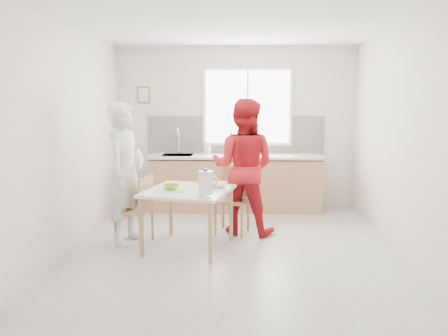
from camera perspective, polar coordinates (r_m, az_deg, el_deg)
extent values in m
plane|color=#B7B7B2|center=(5.48, 1.32, -10.55)|extent=(4.50, 4.50, 0.00)
plane|color=silver|center=(7.43, 1.51, 5.30)|extent=(4.00, 0.00, 4.00)
plane|color=silver|center=(2.95, 1.04, -0.56)|extent=(4.00, 0.00, 4.00)
plane|color=silver|center=(5.57, -19.70, 3.48)|extent=(0.00, 4.50, 4.50)
plane|color=silver|center=(5.55, 22.56, 3.29)|extent=(0.00, 4.50, 4.50)
plane|color=white|center=(5.23, 1.44, 18.51)|extent=(4.50, 4.50, 0.00)
cube|color=white|center=(7.40, 3.09, 7.98)|extent=(1.50, 0.03, 1.30)
cube|color=white|center=(7.38, 3.09, 7.98)|extent=(1.40, 0.02, 1.20)
cube|color=white|center=(7.38, 3.09, 7.98)|extent=(0.03, 0.03, 1.20)
cube|color=white|center=(7.43, 1.51, 4.33)|extent=(3.00, 0.02, 0.65)
cube|color=#629443|center=(7.57, -10.46, 9.39)|extent=(0.22, 0.02, 0.28)
cube|color=beige|center=(7.56, -10.47, 9.39)|extent=(0.16, 0.01, 0.22)
cube|color=tan|center=(7.25, 1.47, -2.14)|extent=(2.80, 0.60, 0.86)
cube|color=#3F3326|center=(7.34, 1.46, -5.05)|extent=(2.80, 0.54, 0.10)
cube|color=silver|center=(7.18, 1.48, 1.55)|extent=(2.84, 0.64, 0.04)
cube|color=#A5A5AA|center=(7.24, -6.06, 1.61)|extent=(0.50, 0.40, 0.03)
cylinder|color=silver|center=(7.38, -5.91, 3.28)|extent=(0.02, 0.02, 0.36)
torus|color=silver|center=(7.29, -6.01, 4.63)|extent=(0.02, 0.18, 0.18)
cube|color=white|center=(5.35, -4.69, -3.02)|extent=(1.18, 1.18, 0.04)
cylinder|color=tan|center=(5.24, -10.72, -7.73)|extent=(0.05, 0.05, 0.69)
cylinder|color=tan|center=(5.97, -6.99, -5.52)|extent=(0.05, 0.05, 0.69)
cylinder|color=tan|center=(4.92, -1.77, -8.68)|extent=(0.05, 0.05, 0.69)
cylinder|color=tan|center=(5.70, 0.93, -6.18)|extent=(0.05, 0.05, 0.69)
cube|color=tan|center=(5.72, -11.71, -5.40)|extent=(0.49, 0.49, 0.04)
cube|color=tan|center=(5.59, -10.14, -3.29)|extent=(0.12, 0.38, 0.42)
cylinder|color=tan|center=(6.01, -12.32, -6.95)|extent=(0.03, 0.03, 0.41)
cylinder|color=tan|center=(5.72, -13.98, -7.82)|extent=(0.03, 0.03, 0.41)
cylinder|color=tan|center=(5.85, -9.34, -7.28)|extent=(0.03, 0.03, 0.41)
cylinder|color=tan|center=(5.56, -10.89, -8.21)|extent=(0.03, 0.03, 0.41)
cube|color=tan|center=(5.99, 1.08, -4.24)|extent=(0.53, 0.53, 0.04)
cube|color=tan|center=(6.12, 1.57, -1.59)|extent=(0.40, 0.13, 0.45)
cylinder|color=tan|center=(5.93, -1.14, -6.78)|extent=(0.04, 0.04, 0.44)
cylinder|color=tan|center=(5.83, 2.34, -7.06)|extent=(0.04, 0.04, 0.44)
cylinder|color=tan|center=(6.27, -0.11, -5.90)|extent=(0.04, 0.04, 0.44)
cylinder|color=tan|center=(6.18, 3.19, -6.14)|extent=(0.04, 0.04, 0.44)
imported|color=silver|center=(5.67, -12.66, -0.74)|extent=(0.58, 0.74, 1.79)
imported|color=red|center=(5.94, 2.53, 0.15)|extent=(1.04, 0.90, 1.84)
imported|color=#88BB2B|center=(5.36, -6.89, -2.48)|extent=(0.23, 0.23, 0.06)
imported|color=white|center=(5.47, -0.82, -2.19)|extent=(0.29, 0.29, 0.06)
cylinder|color=white|center=(4.94, -2.43, -1.92)|extent=(0.17, 0.17, 0.27)
cylinder|color=blue|center=(4.92, -2.44, -0.26)|extent=(0.06, 0.06, 0.03)
torus|color=white|center=(4.93, -1.46, -1.67)|extent=(0.13, 0.06, 0.13)
cube|color=#A1D230|center=(5.56, -2.70, -1.86)|extent=(0.12, 0.12, 0.09)
cylinder|color=#A5A5AA|center=(5.17, -6.41, -3.13)|extent=(0.16, 0.03, 0.01)
cube|color=#87B429|center=(7.18, 10.57, 1.61)|extent=(0.41, 0.34, 0.01)
cylinder|color=black|center=(7.27, 1.81, 3.08)|extent=(0.07, 0.07, 0.32)
cylinder|color=black|center=(7.24, 0.87, 2.97)|extent=(0.07, 0.07, 0.30)
cylinder|color=#8E5C1F|center=(7.17, 2.76, 2.34)|extent=(0.06, 0.06, 0.16)
imported|color=#999999|center=(7.29, -2.18, 2.62)|extent=(0.11, 0.12, 0.20)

